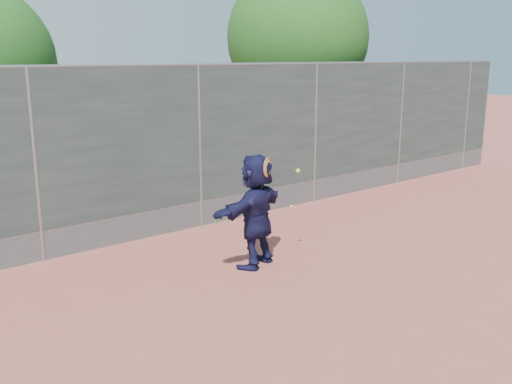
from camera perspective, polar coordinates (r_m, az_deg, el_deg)
ground at (r=8.41m, az=8.11°, el=-8.69°), size 80.00×80.00×0.00m
player at (r=8.62m, az=0.00°, el=-1.88°), size 1.69×0.99×1.74m
ball_ground at (r=12.13m, az=3.59°, el=-1.46°), size 0.07×0.07×0.07m
fence at (r=10.59m, az=-5.66°, el=4.88°), size 20.00×0.06×3.03m
swing_action at (r=8.38m, az=1.43°, el=2.32°), size 0.70×0.21×0.51m
tree_right at (r=15.17m, az=4.55°, el=14.71°), size 3.78×3.60×5.39m
weed_clump at (r=10.97m, az=-3.87°, el=-2.54°), size 0.68×0.07×0.30m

